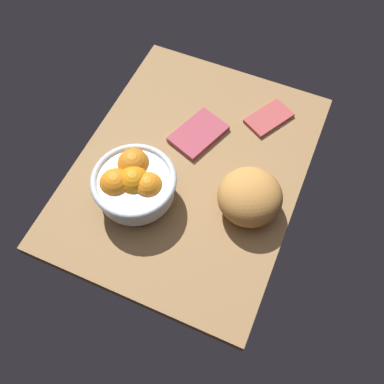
{
  "coord_description": "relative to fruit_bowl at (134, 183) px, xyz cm",
  "views": [
    {
      "loc": [
        -54.66,
        -24.18,
        93.74
      ],
      "look_at": [
        -9.26,
        -4.53,
        5.0
      ],
      "focal_mm": 39.95,
      "sensor_mm": 36.0,
      "label": 1
    }
  ],
  "objects": [
    {
      "name": "napkin_folded",
      "position": [
        23.29,
        -6.85,
        -5.48
      ],
      "size": [
        17.14,
        14.21,
        1.44
      ],
      "primitive_type": "cube",
      "rotation": [
        0.0,
        0.0,
        -0.35
      ],
      "color": "#AC4556",
      "rests_on": "ground"
    },
    {
      "name": "ground_plane",
      "position": [
        13.06,
        -8.9,
        -7.7
      ],
      "size": [
        73.8,
        56.65,
        3.0
      ],
      "primitive_type": "cube",
      "color": "#967046"
    },
    {
      "name": "napkin_spare",
      "position": [
        36.15,
        -22.65,
        -5.67
      ],
      "size": [
        14.57,
        12.5,
        1.08
      ],
      "primitive_type": "cube",
      "rotation": [
        0.0,
        0.0,
        -0.51
      ],
      "color": "#B64B4B",
      "rests_on": "ground"
    },
    {
      "name": "fruit_bowl",
      "position": [
        0.0,
        0.0,
        0.0
      ],
      "size": [
        20.36,
        20.36,
        11.07
      ],
      "color": "silver",
      "rests_on": "ground"
    },
    {
      "name": "bread_loaf",
      "position": [
        7.86,
        -26.56,
        -0.81
      ],
      "size": [
        21.84,
        21.84,
        10.8
      ],
      "primitive_type": "ellipsoid",
      "rotation": [
        0.0,
        0.0,
        5.52
      ],
      "color": "#C48740",
      "rests_on": "ground"
    }
  ]
}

